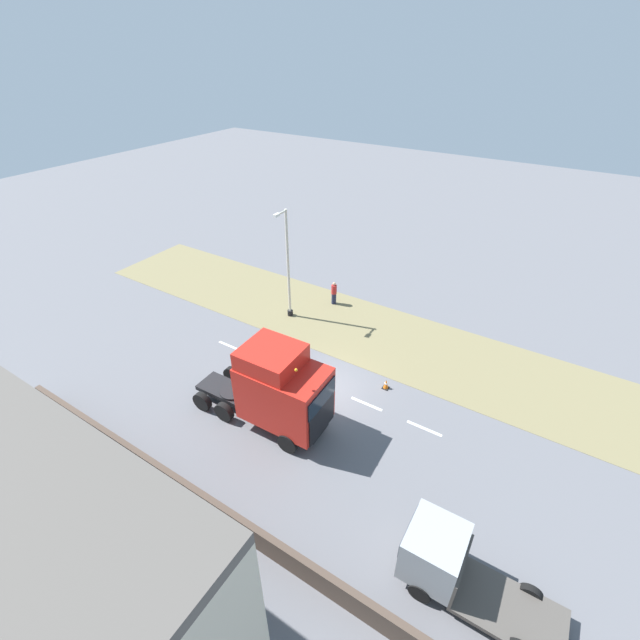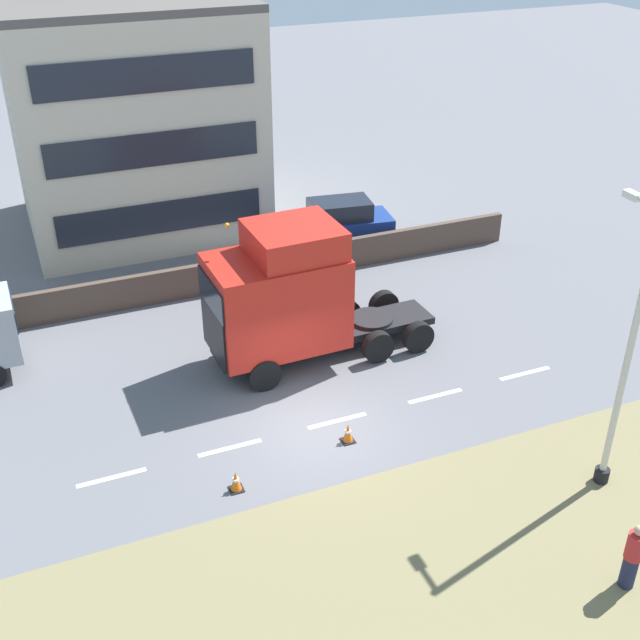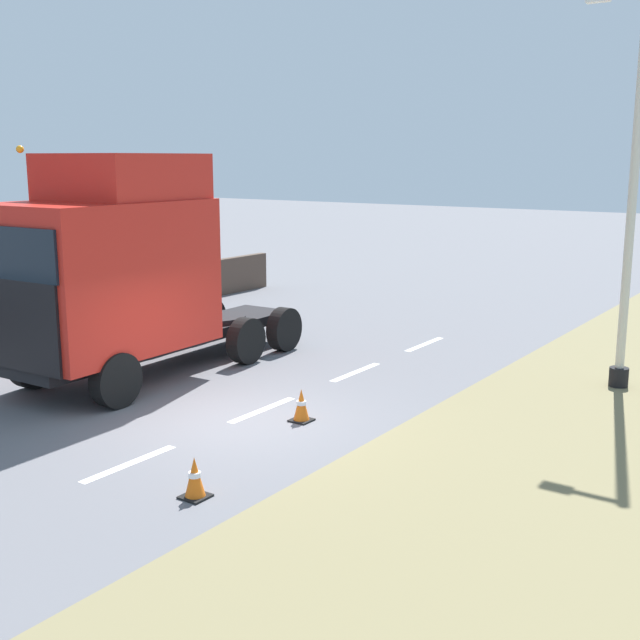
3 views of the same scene
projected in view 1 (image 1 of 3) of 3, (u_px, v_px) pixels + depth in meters
The scene contains 11 objects.
ground_plane at pixel (326, 387), 23.72m from camera, with size 120.00×120.00×0.00m, color slate.
grass_verge at pixel (374, 334), 27.96m from camera, with size 7.00×44.00×0.01m.
lane_markings at pixel (316, 382), 24.03m from camera, with size 0.16×14.60×0.00m.
boundary_wall at pixel (209, 506), 17.03m from camera, with size 0.25×24.00×1.21m.
lorry_cab at pixel (279, 390), 20.16m from camera, with size 2.87×7.45×4.75m.
flatbed_truck at pixel (447, 561), 14.52m from camera, with size 2.16×5.45×2.51m.
parked_car at pixel (85, 470), 17.95m from camera, with size 2.37×4.64×2.11m.
lamp_post at pixel (288, 271), 27.92m from camera, with size 1.31×0.38×7.60m.
pedestrian at pixel (334, 293), 30.72m from camera, with size 0.39×0.39×1.75m.
traffic_cone_lead at pixel (326, 370), 24.51m from camera, with size 0.36×0.36×0.58m.
traffic_cone_trailing at pixel (386, 384), 23.49m from camera, with size 0.36×0.36×0.58m.
Camera 1 is at (15.23, 9.13, 16.17)m, focal length 24.00 mm.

